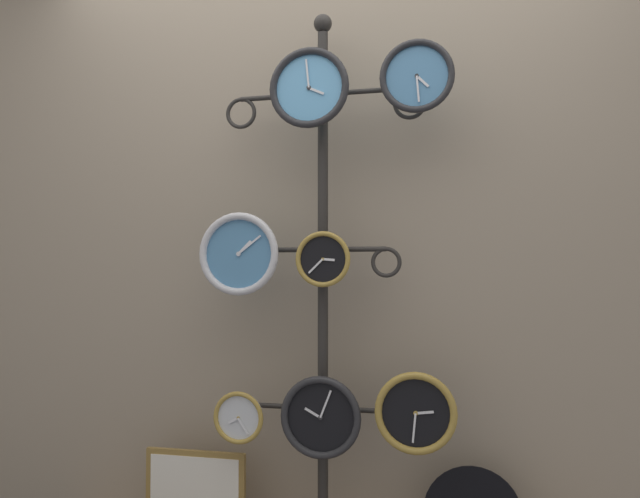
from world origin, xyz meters
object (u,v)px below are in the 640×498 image
object	(u,v)px
clock_middle_left	(239,254)
clock_top_center	(309,88)
picture_frame	(195,495)
clock_bottom_left	(239,417)
clock_middle_center	(323,259)
clock_bottom_center	(321,417)
clock_bottom_right	(416,413)
clock_top_right	(417,76)
display_stand	(323,361)

from	to	relation	value
clock_middle_left	clock_top_center	bearing A→B (deg)	-5.05
picture_frame	clock_middle_left	bearing A→B (deg)	-13.81
clock_middle_left	clock_bottom_left	bearing A→B (deg)	-62.17
clock_middle_center	clock_bottom_center	size ratio (longest dim) A/B	0.69
clock_middle_center	picture_frame	size ratio (longest dim) A/B	0.51
clock_middle_center	clock_bottom_right	bearing A→B (deg)	-3.88
clock_middle_left	clock_top_right	bearing A→B (deg)	-1.03
clock_middle_left	display_stand	bearing A→B (deg)	15.78
display_stand	clock_top_right	xyz separation A→B (m)	(0.37, -0.10, 1.05)
clock_middle_center	picture_frame	xyz separation A→B (m)	(-0.53, 0.04, -0.93)
display_stand	clock_bottom_left	world-z (taller)	display_stand
clock_middle_left	clock_middle_center	size ratio (longest dim) A/B	1.53
clock_bottom_center	picture_frame	xyz separation A→B (m)	(-0.52, 0.05, -0.34)
clock_bottom_left	clock_bottom_right	size ratio (longest dim) A/B	0.68
clock_top_center	clock_middle_center	bearing A→B (deg)	38.44
clock_bottom_left	picture_frame	world-z (taller)	clock_bottom_left
clock_top_right	clock_bottom_right	world-z (taller)	clock_top_right
clock_bottom_center	clock_bottom_right	world-z (taller)	clock_bottom_right
display_stand	clock_top_center	size ratio (longest dim) A/B	6.93
clock_top_center	clock_bottom_right	distance (m)	1.25
display_stand	picture_frame	world-z (taller)	display_stand
clock_bottom_right	picture_frame	bearing A→B (deg)	176.00
clock_top_right	clock_bottom_right	distance (m)	1.21
clock_top_right	clock_bottom_center	distance (m)	1.30
clock_middle_center	clock_bottom_right	size ratio (longest dim) A/B	0.72
display_stand	clock_middle_center	size ratio (longest dim) A/B	10.10
clock_middle_center	clock_bottom_left	distance (m)	0.68
clock_top_right	display_stand	bearing A→B (deg)	164.93
clock_middle_center	clock_bottom_left	bearing A→B (deg)	-174.59
clock_bottom_center	picture_frame	size ratio (longest dim) A/B	0.74
clock_top_center	clock_bottom_center	xyz separation A→B (m)	(0.04, 0.02, -1.23)
display_stand	clock_bottom_center	size ratio (longest dim) A/B	6.97
clock_bottom_center	clock_middle_left	bearing A→B (deg)	179.78
clock_top_center	clock_bottom_left	bearing A→B (deg)	178.83
clock_bottom_center	picture_frame	distance (m)	0.63
clock_middle_center	clock_bottom_center	distance (m)	0.59
clock_bottom_center	clock_bottom_right	bearing A→B (deg)	-1.85
clock_bottom_center	clock_bottom_right	xyz separation A→B (m)	(0.35, -0.01, 0.04)
clock_top_center	clock_bottom_right	bearing A→B (deg)	1.87
clock_top_center	clock_top_right	size ratio (longest dim) A/B	1.13
picture_frame	clock_top_center	bearing A→B (deg)	-8.68
display_stand	clock_middle_center	bearing A→B (deg)	-76.60
clock_top_center	clock_middle_left	xyz separation A→B (m)	(-0.29, 0.03, -0.62)
display_stand	clock_bottom_left	xyz separation A→B (m)	(-0.30, -0.11, -0.21)
display_stand	clock_bottom_right	size ratio (longest dim) A/B	7.26
clock_top_center	picture_frame	xyz separation A→B (m)	(-0.48, 0.07, -1.57)
clock_middle_left	clock_bottom_right	bearing A→B (deg)	-1.06
clock_top_right	clock_middle_left	size ratio (longest dim) A/B	0.85
display_stand	clock_top_right	bearing A→B (deg)	-15.07
clock_top_right	clock_middle_center	xyz separation A→B (m)	(-0.35, 0.02, -0.66)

